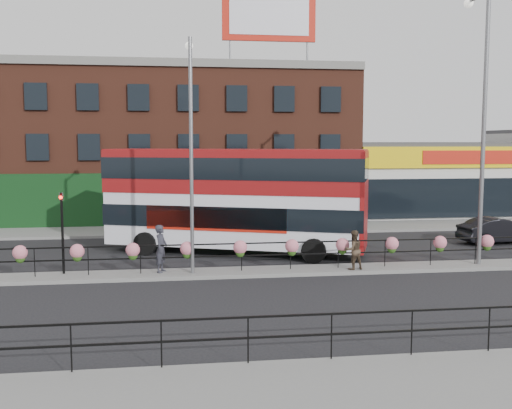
{
  "coord_description": "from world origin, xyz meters",
  "views": [
    {
      "loc": [
        -3.67,
        -23.54,
        5.3
      ],
      "look_at": [
        0.0,
        3.0,
        2.5
      ],
      "focal_mm": 42.0,
      "sensor_mm": 36.0,
      "label": 1
    }
  ],
  "objects": [
    {
      "name": "ground",
      "position": [
        0.0,
        0.0,
        0.0
      ],
      "size": [
        120.0,
        120.0,
        0.0
      ],
      "primitive_type": "plane",
      "color": "black",
      "rests_on": "ground"
    },
    {
      "name": "south_pavement",
      "position": [
        0.0,
        -12.0,
        0.07
      ],
      "size": [
        60.0,
        4.0,
        0.15
      ],
      "primitive_type": "cube",
      "color": "slate",
      "rests_on": "ground"
    },
    {
      "name": "north_pavement",
      "position": [
        0.0,
        12.0,
        0.07
      ],
      "size": [
        60.0,
        4.0,
        0.15
      ],
      "primitive_type": "cube",
      "color": "slate",
      "rests_on": "ground"
    },
    {
      "name": "median",
      "position": [
        0.0,
        0.0,
        0.07
      ],
      "size": [
        60.0,
        1.6,
        0.15
      ],
      "primitive_type": "cube",
      "color": "slate",
      "rests_on": "ground"
    },
    {
      "name": "yellow_line_inner",
      "position": [
        0.0,
        -9.7,
        0.01
      ],
      "size": [
        60.0,
        0.1,
        0.01
      ],
      "primitive_type": "cube",
      "color": "gold",
      "rests_on": "ground"
    },
    {
      "name": "yellow_line_outer",
      "position": [
        0.0,
        -9.88,
        0.01
      ],
      "size": [
        60.0,
        0.1,
        0.01
      ],
      "primitive_type": "cube",
      "color": "gold",
      "rests_on": "ground"
    },
    {
      "name": "brick_building",
      "position": [
        -4.0,
        19.96,
        5.13
      ],
      "size": [
        25.0,
        12.21,
        10.3
      ],
      "color": "brown",
      "rests_on": "ground"
    },
    {
      "name": "supermarket",
      "position": [
        16.0,
        19.9,
        2.65
      ],
      "size": [
        15.0,
        12.25,
        5.3
      ],
      "color": "silver",
      "rests_on": "ground"
    },
    {
      "name": "billboard",
      "position": [
        2.5,
        14.99,
        13.18
      ],
      "size": [
        6.0,
        0.29,
        4.4
      ],
      "color": "#B81A0C",
      "rests_on": "brick_building"
    },
    {
      "name": "median_railing",
      "position": [
        0.0,
        0.0,
        1.05
      ],
      "size": [
        30.04,
        0.56,
        1.23
      ],
      "color": "black",
      "rests_on": "median"
    },
    {
      "name": "south_railing",
      "position": [
        -2.0,
        -10.1,
        0.96
      ],
      "size": [
        20.04,
        0.05,
        1.12
      ],
      "color": "black",
      "rests_on": "south_pavement"
    },
    {
      "name": "double_decker_bus",
      "position": [
        -0.76,
        4.47,
        3.05
      ],
      "size": [
        12.48,
        7.16,
        4.97
      ],
      "color": "silver",
      "rests_on": "ground"
    },
    {
      "name": "car",
      "position": [
        13.17,
        5.47,
        0.68
      ],
      "size": [
        2.29,
        4.45,
        1.37
      ],
      "primitive_type": "imported",
      "rotation": [
        0.0,
        0.0,
        1.67
      ],
      "color": "black",
      "rests_on": "ground"
    },
    {
      "name": "pedestrian_a",
      "position": [
        -4.2,
        0.17,
        1.09
      ],
      "size": [
        0.97,
        0.88,
        1.89
      ],
      "primitive_type": "imported",
      "rotation": [
        0.0,
        0.0,
        1.24
      ],
      "color": "#2A2B34",
      "rests_on": "median"
    },
    {
      "name": "pedestrian_b",
      "position": [
        3.52,
        -0.4,
        0.95
      ],
      "size": [
        1.03,
        0.93,
        1.6
      ],
      "primitive_type": "imported",
      "rotation": [
        0.0,
        0.0,
        3.36
      ],
      "color": "#463627",
      "rests_on": "median"
    },
    {
      "name": "lamp_column_west",
      "position": [
        -2.97,
        0.03,
        5.58
      ],
      "size": [
        0.33,
        1.61,
        9.16
      ],
      "color": "slate",
      "rests_on": "median"
    },
    {
      "name": "lamp_column_east",
      "position": [
        9.12,
        0.21,
        6.87
      ],
      "size": [
        0.41,
        1.99,
        11.34
      ],
      "color": "slate",
      "rests_on": "median"
    },
    {
      "name": "traffic_light_median",
      "position": [
        -8.0,
        0.39,
        2.47
      ],
      "size": [
        0.15,
        0.28,
        3.65
      ],
      "color": "black",
      "rests_on": "median"
    }
  ]
}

